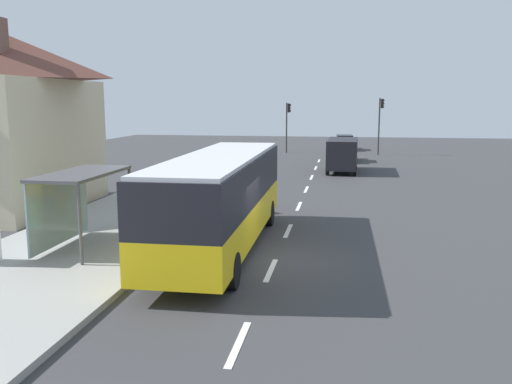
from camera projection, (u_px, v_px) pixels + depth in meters
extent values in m
cube|color=#38383A|center=(302.00, 190.00, 30.75)|extent=(56.00, 92.00, 0.04)
cube|color=#999993|center=(103.00, 234.00, 20.07)|extent=(6.20, 30.00, 0.18)
cube|color=silver|center=(239.00, 344.00, 11.24)|extent=(0.16, 2.20, 0.01)
cube|color=silver|center=(271.00, 270.00, 16.11)|extent=(0.16, 2.20, 0.01)
cube|color=silver|center=(288.00, 231.00, 20.97)|extent=(0.16, 2.20, 0.01)
cube|color=silver|center=(299.00, 206.00, 25.84)|extent=(0.16, 2.20, 0.01)
cube|color=silver|center=(306.00, 189.00, 30.71)|extent=(0.16, 2.20, 0.01)
cube|color=silver|center=(312.00, 177.00, 35.57)|extent=(0.16, 2.20, 0.01)
cube|color=silver|center=(316.00, 168.00, 40.44)|extent=(0.16, 2.20, 0.01)
cube|color=silver|center=(319.00, 161.00, 45.31)|extent=(0.16, 2.20, 0.01)
cube|color=yellow|center=(221.00, 219.00, 18.14)|extent=(2.58, 11.02, 1.15)
cube|color=black|center=(221.00, 180.00, 17.92)|extent=(2.58, 11.02, 1.45)
cube|color=silver|center=(220.00, 157.00, 17.79)|extent=(2.45, 10.80, 0.12)
cube|color=black|center=(248.00, 164.00, 23.24)|extent=(2.30, 0.14, 1.22)
cube|color=black|center=(181.00, 184.00, 17.63)|extent=(0.14, 8.58, 1.10)
cylinder|color=black|center=(215.00, 211.00, 22.20)|extent=(0.29, 1.00, 1.00)
cylinder|color=black|center=(269.00, 213.00, 21.86)|extent=(0.29, 1.00, 1.00)
cylinder|color=black|center=(151.00, 267.00, 14.80)|extent=(0.29, 1.00, 1.00)
cylinder|color=black|center=(233.00, 271.00, 14.46)|extent=(0.29, 1.00, 1.00)
cube|color=black|center=(343.00, 153.00, 38.18)|extent=(2.17, 5.26, 1.96)
cube|color=black|center=(343.00, 148.00, 38.12)|extent=(2.14, 3.18, 0.44)
cylinder|color=black|center=(355.00, 171.00, 36.23)|extent=(0.24, 0.69, 0.68)
cylinder|color=black|center=(328.00, 170.00, 36.57)|extent=(0.24, 0.69, 0.68)
cylinder|color=black|center=(356.00, 164.00, 40.10)|extent=(0.24, 0.69, 0.68)
cylinder|color=black|center=(331.00, 164.00, 40.44)|extent=(0.24, 0.69, 0.68)
cube|color=#195933|center=(344.00, 154.00, 45.09)|extent=(1.80, 4.40, 0.60)
cube|color=black|center=(344.00, 147.00, 44.80)|extent=(1.59, 2.38, 0.60)
cylinder|color=black|center=(334.00, 155.00, 46.73)|extent=(0.20, 0.64, 0.64)
cylinder|color=black|center=(354.00, 156.00, 46.47)|extent=(0.20, 0.64, 0.64)
cylinder|color=black|center=(334.00, 159.00, 43.81)|extent=(0.20, 0.64, 0.64)
cylinder|color=black|center=(354.00, 159.00, 43.55)|extent=(0.20, 0.64, 0.64)
cube|color=#A51919|center=(344.00, 144.00, 55.54)|extent=(2.02, 4.49, 0.60)
cube|color=black|center=(345.00, 138.00, 55.24)|extent=(1.70, 2.45, 0.60)
cylinder|color=black|center=(336.00, 145.00, 57.15)|extent=(0.23, 0.65, 0.64)
cylinder|color=black|center=(351.00, 145.00, 56.97)|extent=(0.23, 0.65, 0.64)
cylinder|color=black|center=(337.00, 148.00, 54.21)|extent=(0.23, 0.65, 0.64)
cylinder|color=black|center=(353.00, 148.00, 54.03)|extent=(0.23, 0.65, 0.64)
cylinder|color=green|center=(164.00, 219.00, 20.11)|extent=(0.52, 0.52, 0.95)
cylinder|color=yellow|center=(170.00, 215.00, 20.79)|extent=(0.52, 0.52, 0.95)
cylinder|color=blue|center=(176.00, 211.00, 21.47)|extent=(0.52, 0.52, 0.95)
cylinder|color=orange|center=(181.00, 208.00, 22.15)|extent=(0.52, 0.52, 0.95)
cylinder|color=#2D2D2D|center=(379.00, 127.00, 49.81)|extent=(0.14, 0.14, 5.20)
cube|color=black|center=(382.00, 104.00, 49.42)|extent=(0.24, 0.28, 0.84)
sphere|color=#360606|center=(384.00, 100.00, 49.36)|extent=(0.16, 0.16, 0.16)
sphere|color=#3C2C03|center=(384.00, 104.00, 49.40)|extent=(0.16, 0.16, 0.16)
sphere|color=green|center=(383.00, 107.00, 49.45)|extent=(0.16, 0.16, 0.16)
cylinder|color=#2D2D2D|center=(286.00, 128.00, 51.98)|extent=(0.14, 0.14, 4.77)
cube|color=black|center=(289.00, 108.00, 51.63)|extent=(0.24, 0.28, 0.84)
sphere|color=#360606|center=(290.00, 105.00, 51.57)|extent=(0.16, 0.16, 0.16)
sphere|color=#F2B20C|center=(290.00, 108.00, 51.61)|extent=(0.16, 0.16, 0.16)
sphere|color=black|center=(290.00, 111.00, 51.66)|extent=(0.16, 0.16, 0.16)
cube|color=#4C4C51|center=(81.00, 174.00, 17.63)|extent=(1.80, 4.00, 0.10)
cube|color=#8CA5B2|center=(59.00, 209.00, 17.96)|extent=(0.06, 3.80, 2.30)
cylinder|color=#4C4C51|center=(80.00, 225.00, 15.85)|extent=(0.10, 0.10, 2.44)
cylinder|color=#4C4C51|center=(130.00, 201.00, 19.55)|extent=(0.10, 0.10, 2.44)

